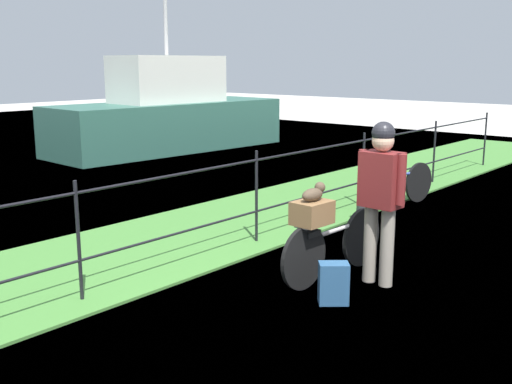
{
  "coord_description": "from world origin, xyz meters",
  "views": [
    {
      "loc": [
        -4.38,
        -2.66,
        2.25
      ],
      "look_at": [
        0.44,
        1.47,
        0.9
      ],
      "focal_mm": 42.8,
      "sensor_mm": 36.0,
      "label": 1
    }
  ],
  "objects_px": {
    "mooring_bollard": "(363,208)",
    "bicycle_parked": "(399,185)",
    "bicycle_main": "(333,246)",
    "wooden_crate": "(312,213)",
    "cyclist_person": "(381,189)",
    "moored_boat_mid": "(168,115)",
    "backpack_on_paving": "(333,283)",
    "terrier_dog": "(314,193)"
  },
  "relations": [
    {
      "from": "wooden_crate",
      "to": "backpack_on_paving",
      "type": "xyz_separation_m",
      "value": [
        -0.24,
        -0.43,
        -0.58
      ]
    },
    {
      "from": "backpack_on_paving",
      "to": "mooring_bollard",
      "type": "relative_size",
      "value": 0.94
    },
    {
      "from": "cyclist_person",
      "to": "backpack_on_paving",
      "type": "height_order",
      "value": "cyclist_person"
    },
    {
      "from": "cyclist_person",
      "to": "mooring_bollard",
      "type": "relative_size",
      "value": 3.97
    },
    {
      "from": "wooden_crate",
      "to": "cyclist_person",
      "type": "relative_size",
      "value": 0.23
    },
    {
      "from": "terrier_dog",
      "to": "bicycle_parked",
      "type": "xyz_separation_m",
      "value": [
        3.79,
        1.02,
        -0.63
      ]
    },
    {
      "from": "wooden_crate",
      "to": "bicycle_parked",
      "type": "bearing_deg",
      "value": 14.92
    },
    {
      "from": "cyclist_person",
      "to": "moored_boat_mid",
      "type": "height_order",
      "value": "moored_boat_mid"
    },
    {
      "from": "cyclist_person",
      "to": "bicycle_parked",
      "type": "xyz_separation_m",
      "value": [
        3.3,
        1.49,
        -0.66
      ]
    },
    {
      "from": "wooden_crate",
      "to": "mooring_bollard",
      "type": "xyz_separation_m",
      "value": [
        2.56,
        0.91,
        -0.56
      ]
    },
    {
      "from": "bicycle_main",
      "to": "terrier_dog",
      "type": "height_order",
      "value": "terrier_dog"
    },
    {
      "from": "terrier_dog",
      "to": "backpack_on_paving",
      "type": "bearing_deg",
      "value": -121.25
    },
    {
      "from": "mooring_bollard",
      "to": "moored_boat_mid",
      "type": "distance_m",
      "value": 8.45
    },
    {
      "from": "cyclist_person",
      "to": "bicycle_parked",
      "type": "relative_size",
      "value": 1.04
    },
    {
      "from": "wooden_crate",
      "to": "backpack_on_paving",
      "type": "relative_size",
      "value": 0.97
    },
    {
      "from": "wooden_crate",
      "to": "moored_boat_mid",
      "type": "height_order",
      "value": "moored_boat_mid"
    },
    {
      "from": "backpack_on_paving",
      "to": "wooden_crate",
      "type": "bearing_deg",
      "value": -70.28
    },
    {
      "from": "cyclist_person",
      "to": "mooring_bollard",
      "type": "bearing_deg",
      "value": 34.2
    },
    {
      "from": "mooring_bollard",
      "to": "bicycle_parked",
      "type": "relative_size",
      "value": 0.26
    },
    {
      "from": "moored_boat_mid",
      "to": "bicycle_main",
      "type": "bearing_deg",
      "value": -121.76
    },
    {
      "from": "terrier_dog",
      "to": "cyclist_person",
      "type": "height_order",
      "value": "cyclist_person"
    },
    {
      "from": "bicycle_main",
      "to": "mooring_bollard",
      "type": "bearing_deg",
      "value": 23.05
    },
    {
      "from": "terrier_dog",
      "to": "backpack_on_paving",
      "type": "height_order",
      "value": "terrier_dog"
    },
    {
      "from": "bicycle_main",
      "to": "moored_boat_mid",
      "type": "relative_size",
      "value": 0.26
    },
    {
      "from": "cyclist_person",
      "to": "bicycle_parked",
      "type": "bearing_deg",
      "value": 24.36
    },
    {
      "from": "terrier_dog",
      "to": "backpack_on_paving",
      "type": "distance_m",
      "value": 0.92
    },
    {
      "from": "bicycle_main",
      "to": "wooden_crate",
      "type": "relative_size",
      "value": 4.32
    },
    {
      "from": "mooring_bollard",
      "to": "bicycle_parked",
      "type": "bearing_deg",
      "value": 4.71
    },
    {
      "from": "cyclist_person",
      "to": "moored_boat_mid",
      "type": "bearing_deg",
      "value": 60.22
    },
    {
      "from": "terrier_dog",
      "to": "mooring_bollard",
      "type": "relative_size",
      "value": 0.75
    },
    {
      "from": "backpack_on_paving",
      "to": "bicycle_parked",
      "type": "relative_size",
      "value": 0.25
    },
    {
      "from": "bicycle_main",
      "to": "terrier_dog",
      "type": "distance_m",
      "value": 0.71
    },
    {
      "from": "wooden_crate",
      "to": "backpack_on_paving",
      "type": "bearing_deg",
      "value": -118.7
    },
    {
      "from": "wooden_crate",
      "to": "cyclist_person",
      "type": "xyz_separation_m",
      "value": [
        0.52,
        -0.48,
        0.23
      ]
    },
    {
      "from": "bicycle_parked",
      "to": "moored_boat_mid",
      "type": "relative_size",
      "value": 0.25
    },
    {
      "from": "wooden_crate",
      "to": "terrier_dog",
      "type": "xyz_separation_m",
      "value": [
        0.02,
        -0.0,
        0.19
      ]
    },
    {
      "from": "bicycle_main",
      "to": "backpack_on_paving",
      "type": "relative_size",
      "value": 4.2
    },
    {
      "from": "wooden_crate",
      "to": "terrier_dog",
      "type": "distance_m",
      "value": 0.2
    },
    {
      "from": "wooden_crate",
      "to": "mooring_bollard",
      "type": "relative_size",
      "value": 0.92
    },
    {
      "from": "mooring_bollard",
      "to": "moored_boat_mid",
      "type": "height_order",
      "value": "moored_boat_mid"
    },
    {
      "from": "mooring_bollard",
      "to": "cyclist_person",
      "type": "bearing_deg",
      "value": -145.8
    },
    {
      "from": "cyclist_person",
      "to": "terrier_dog",
      "type": "bearing_deg",
      "value": 135.91
    }
  ]
}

